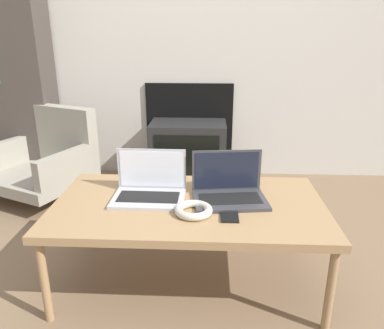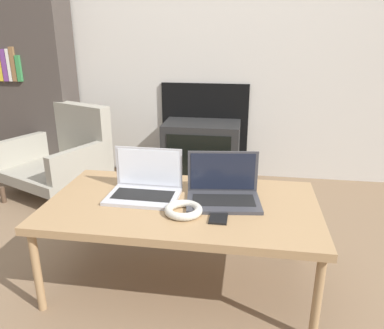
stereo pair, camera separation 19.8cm
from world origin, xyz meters
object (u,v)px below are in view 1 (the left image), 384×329
tv (188,153)px  laptop_left (150,188)px  laptop_right (229,189)px  armchair (47,157)px  phone (229,214)px  headphones (194,210)px

tv → laptop_left: bearing=-95.0°
laptop_left → laptop_right: bearing=0.8°
laptop_left → armchair: 1.36m
phone → laptop_left: bearing=154.8°
laptop_right → headphones: (-0.16, -0.17, -0.03)m
laptop_left → armchair: armchair is taller
laptop_left → headphones: laptop_left is taller
laptop_right → armchair: armchair is taller
laptop_left → tv: laptop_left is taller
armchair → phone: bearing=-17.5°
laptop_left → laptop_right: size_ratio=0.93×
laptop_right → armchair: 1.64m
headphones → phone: headphones is taller
laptop_right → headphones: laptop_right is taller
tv → laptop_right: bearing=-78.1°
laptop_left → tv: 1.28m
tv → headphones: bearing=-85.7°
laptop_left → armchair: (-0.93, 0.97, -0.18)m
phone → armchair: 1.74m
tv → armchair: (-1.04, -0.28, 0.04)m
headphones → armchair: 1.62m
phone → headphones: bearing=177.6°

